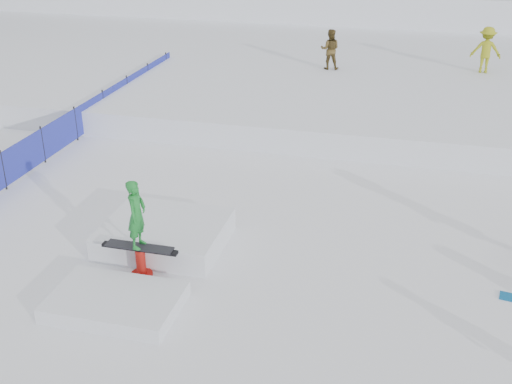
% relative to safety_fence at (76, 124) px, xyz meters
% --- Properties ---
extents(ground, '(120.00, 120.00, 0.00)m').
position_rel_safety_fence_xyz_m(ground, '(6.50, -6.60, -0.55)').
color(ground, white).
extents(snow_midrise, '(50.00, 18.00, 0.80)m').
position_rel_safety_fence_xyz_m(snow_midrise, '(6.50, 9.40, -0.15)').
color(snow_midrise, white).
rests_on(snow_midrise, ground).
extents(safety_fence, '(0.05, 16.00, 1.10)m').
position_rel_safety_fence_xyz_m(safety_fence, '(0.00, 0.00, 0.00)').
color(safety_fence, '#262EA8').
rests_on(safety_fence, ground).
extents(walker_olive, '(0.80, 0.65, 1.54)m').
position_rel_safety_fence_xyz_m(walker_olive, '(6.78, 7.77, 1.02)').
color(walker_olive, brown).
rests_on(walker_olive, snow_midrise).
extents(walker_ygreen, '(1.16, 0.71, 1.73)m').
position_rel_safety_fence_xyz_m(walker_ygreen, '(12.59, 8.72, 1.12)').
color(walker_ygreen, '#9EA319').
rests_on(walker_ygreen, snow_midrise).
extents(jib_rail_feature, '(2.60, 4.40, 2.11)m').
position_rel_safety_fence_xyz_m(jib_rail_feature, '(5.16, -6.22, -0.25)').
color(jib_rail_feature, white).
rests_on(jib_rail_feature, ground).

